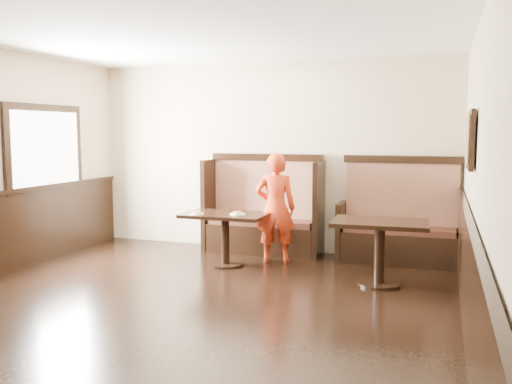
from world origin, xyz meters
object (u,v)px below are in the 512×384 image
at_px(booth_neighbor, 400,227).
at_px(table_neighbor, 380,237).
at_px(table_main, 225,225).
at_px(child, 275,208).
at_px(booth_main, 264,217).

relative_size(booth_neighbor, table_neighbor, 1.49).
xyz_separation_m(table_main, child, (0.58, 0.38, 0.21)).
xyz_separation_m(booth_neighbor, table_neighbor, (-0.14, -1.22, 0.08)).
distance_m(booth_neighbor, child, 1.71).
xyz_separation_m(table_main, table_neighbor, (2.04, -0.28, 0.03)).
bearing_deg(table_main, table_neighbor, -7.86).
bearing_deg(table_neighbor, booth_neighbor, 81.47).
bearing_deg(child, booth_neighbor, -174.57).
relative_size(booth_main, table_neighbor, 1.58).
bearing_deg(booth_neighbor, table_neighbor, -96.31).
height_order(table_main, child, child).
bearing_deg(booth_neighbor, table_main, -156.63).
distance_m(booth_neighbor, table_neighbor, 1.23).
bearing_deg(booth_main, table_neighbor, -34.01).
bearing_deg(child, table_neighbor, 141.71).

